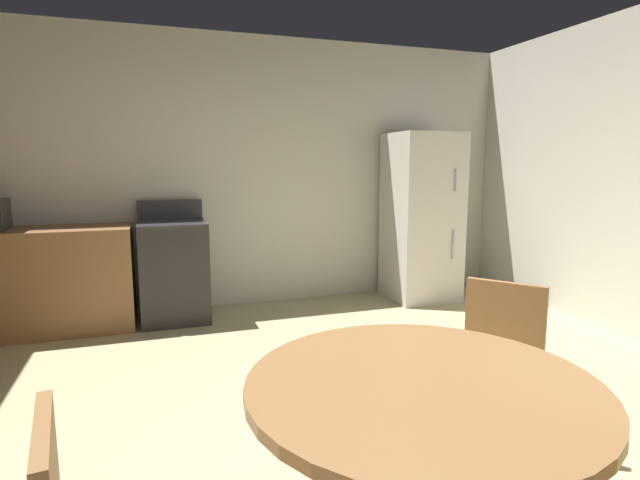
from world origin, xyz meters
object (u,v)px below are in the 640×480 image
oven_range (174,270)px  refrigerator (421,217)px  dining_table (421,428)px  chair_northeast (496,362)px

oven_range → refrigerator: (2.55, -0.05, 0.41)m
oven_range → dining_table: 3.46m
refrigerator → chair_northeast: 3.04m
oven_range → refrigerator: 2.58m
refrigerator → chair_northeast: bearing=-113.0°
oven_range → chair_northeast: 3.14m
oven_range → chair_northeast: bearing=-64.3°
oven_range → dining_table: oven_range is taller
refrigerator → chair_northeast: (-1.18, -2.78, -0.38)m
chair_northeast → oven_range: bearing=-101.8°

